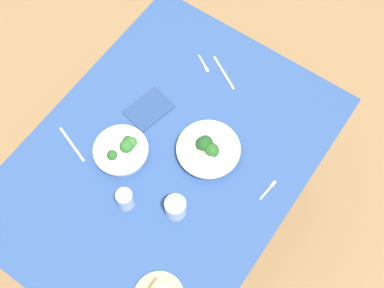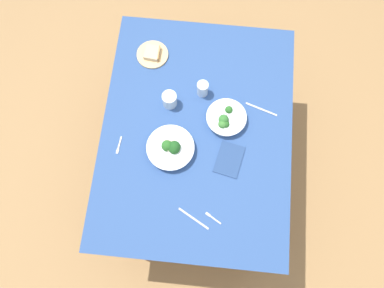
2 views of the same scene
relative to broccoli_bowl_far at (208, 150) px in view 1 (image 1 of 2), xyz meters
The scene contains 11 objects.
ground_plane 0.82m from the broccoli_bowl_far, 46.60° to the right, with size 6.00×6.00×0.00m, color #9E7547.
dining_table 0.23m from the broccoli_bowl_far, 46.60° to the right, with size 1.41×1.05×0.77m.
broccoli_bowl_far is the anchor object (origin of this frame).
broccoli_bowl_near 0.35m from the broccoli_bowl_far, 54.47° to the right, with size 0.22×0.22×0.08m.
water_glass_center 0.28m from the broccoli_bowl_far, ahead, with size 0.08×0.08×0.09m, color silver.
water_glass_side 0.39m from the broccoli_bowl_far, 20.91° to the right, with size 0.06×0.06×0.10m, color silver.
fork_by_far_bowl 0.29m from the broccoli_bowl_far, 91.33° to the left, with size 0.10×0.02×0.00m.
fork_by_near_bowl 0.43m from the broccoli_bowl_far, 143.46° to the right, with size 0.06×0.09×0.00m.
table_knife_left 0.39m from the broccoli_bowl_far, 156.14° to the right, with size 0.19×0.01×0.00m, color #B7B7BC.
table_knife_right 0.56m from the broccoli_bowl_far, 58.80° to the right, with size 0.19×0.01×0.00m, color #B7B7BC.
napkin_folded_upper 0.32m from the broccoli_bowl_far, 94.12° to the right, with size 0.18×0.13×0.01m, color navy.
Camera 1 is at (0.61, 0.56, 2.68)m, focal length 48.07 mm.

